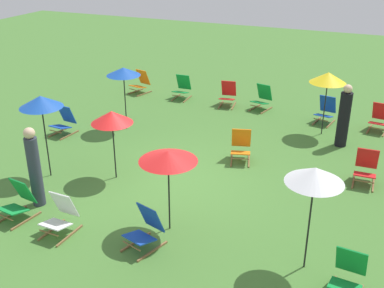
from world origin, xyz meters
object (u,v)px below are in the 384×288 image
object	(u,v)px
deckchair_6	(141,83)
umbrella_4	(123,72)
deckchair_8	(326,111)
person_1	(34,168)
deckchair_9	(228,95)
umbrella_0	(315,175)
deckchair_2	(379,119)
deckchair_0	(348,276)
deckchair_5	(64,122)
umbrella_1	(168,156)
deckchair_11	(262,98)
deckchair_4	(366,168)
umbrella_2	(112,117)
deckchair_12	(60,216)
umbrella_3	(328,78)
deckchair_3	(145,229)
deckchair_1	(182,88)
person_0	(344,117)
umbrella_5	(41,102)
deckchair_10	(241,147)

from	to	relation	value
deckchair_6	umbrella_4	world-z (taller)	umbrella_4
deckchair_8	person_1	world-z (taller)	person_1
deckchair_9	umbrella_0	xyz separation A→B (m)	(3.95, -7.38, 1.42)
deckchair_2	deckchair_0	bearing A→B (deg)	-83.42
deckchair_6	deckchair_9	size ratio (longest dim) A/B	1.03
deckchair_5	umbrella_1	distance (m)	5.86
deckchair_8	umbrella_1	xyz separation A→B (m)	(-1.92, -6.92, 1.20)
deckchair_11	deckchair_5	bearing A→B (deg)	-124.32
person_1	deckchair_9	bearing A→B (deg)	-136.15
deckchair_4	umbrella_2	xyz separation A→B (m)	(-5.41, -2.03, 1.15)
deckchair_0	deckchair_12	distance (m)	5.25
deckchair_5	umbrella_3	bearing A→B (deg)	29.10
deckchair_3	umbrella_1	size ratio (longest dim) A/B	0.52
deckchair_1	deckchair_4	world-z (taller)	same
deckchair_2	umbrella_2	distance (m)	7.86
deckchair_5	person_0	xyz separation A→B (m)	(7.39, 2.26, 0.45)
umbrella_3	person_0	size ratio (longest dim) A/B	1.06
umbrella_0	umbrella_2	size ratio (longest dim) A/B	1.16
deckchair_11	umbrella_2	bearing A→B (deg)	-94.36
umbrella_5	deckchair_9	bearing A→B (deg)	70.46
umbrella_2	deckchair_5	bearing A→B (deg)	148.18
deckchair_5	deckchair_2	bearing A→B (deg)	30.69
person_0	deckchair_9	bearing A→B (deg)	-174.56
umbrella_5	umbrella_1	bearing A→B (deg)	-13.96
umbrella_1	umbrella_2	size ratio (longest dim) A/B	1.00
umbrella_4	deckchair_1	bearing A→B (deg)	83.18
deckchair_0	umbrella_0	world-z (taller)	umbrella_0
deckchair_6	umbrella_1	distance (m)	8.74
deckchair_6	umbrella_1	xyz separation A→B (m)	(4.63, -7.31, 1.20)
deckchair_1	umbrella_3	xyz separation A→B (m)	(4.98, -1.33, 1.30)
deckchair_0	deckchair_5	bearing A→B (deg)	161.29
umbrella_0	umbrella_1	world-z (taller)	umbrella_0
umbrella_3	umbrella_5	xyz separation A→B (m)	(-5.54, -5.10, 0.18)
umbrella_2	deckchair_8	bearing A→B (deg)	54.09
deckchair_8	deckchair_12	bearing A→B (deg)	-105.51
deckchair_2	deckchair_1	bearing A→B (deg)	-176.79
deckchair_2	deckchair_3	xyz separation A→B (m)	(-3.61, -7.57, 0.00)
deckchair_4	person_1	world-z (taller)	person_1
deckchair_6	deckchair_9	xyz separation A→B (m)	(3.33, -0.07, 0.00)
deckchair_6	person_1	bearing A→B (deg)	-62.01
deckchair_11	umbrella_3	bearing A→B (deg)	-18.48
deckchair_4	deckchair_12	xyz separation A→B (m)	(-5.20, -4.37, 0.00)
deckchair_3	deckchair_11	size ratio (longest dim) A/B	1.02
deckchair_4	deckchair_12	size ratio (longest dim) A/B	1.00
deckchair_5	deckchair_10	xyz separation A→B (m)	(5.17, 0.34, 0.00)
deckchair_5	deckchair_10	bearing A→B (deg)	9.94
deckchair_3	deckchair_1	bearing A→B (deg)	126.91
person_0	umbrella_1	bearing A→B (deg)	-84.45
umbrella_4	person_1	size ratio (longest dim) A/B	1.05
deckchair_12	umbrella_1	distance (m)	2.40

